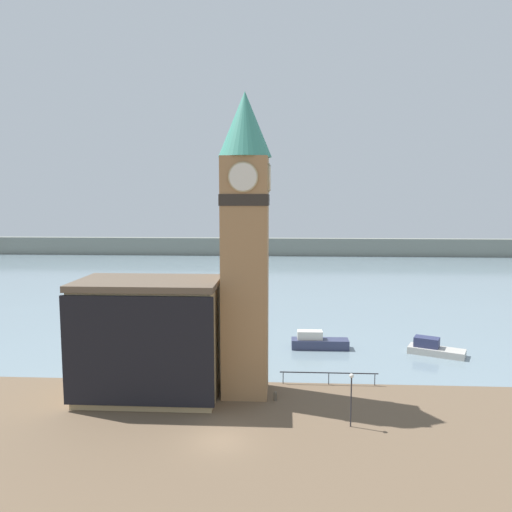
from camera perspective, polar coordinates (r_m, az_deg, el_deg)
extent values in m
plane|color=brown|center=(35.96, -4.15, -20.28)|extent=(160.00, 160.00, 0.00)
cube|color=gray|center=(104.12, 0.82, -2.41)|extent=(160.00, 120.00, 0.00)
cube|color=gray|center=(143.48, 1.49, 1.07)|extent=(180.00, 3.00, 5.00)
cube|color=#232328|center=(45.32, 8.32, -13.08)|extent=(8.60, 0.08, 0.08)
cylinder|color=#232328|center=(45.32, 3.12, -13.72)|extent=(0.07, 0.07, 1.05)
cylinder|color=#232328|center=(45.50, 8.31, -13.70)|extent=(0.07, 0.07, 1.05)
cylinder|color=#232328|center=(46.03, 13.42, -13.57)|extent=(0.07, 0.07, 1.05)
cube|color=#9E754C|center=(40.89, -1.24, -2.54)|extent=(3.71, 3.71, 19.53)
cube|color=#2D2823|center=(40.38, -1.26, 6.42)|extent=(3.83, 3.83, 0.90)
cylinder|color=tan|center=(38.50, -1.49, 9.02)|extent=(2.30, 0.12, 2.30)
cylinder|color=silver|center=(38.42, -1.50, 9.02)|extent=(2.09, 0.12, 2.09)
cylinder|color=tan|center=(40.31, 1.48, 8.91)|extent=(0.12, 2.30, 2.30)
cylinder|color=silver|center=(40.31, 1.60, 8.91)|extent=(0.12, 2.09, 2.09)
cone|color=teal|center=(40.80, -1.28, 14.82)|extent=(4.27, 4.27, 5.13)
cube|color=tan|center=(42.36, -12.08, -9.51)|extent=(11.09, 6.44, 9.22)
cube|color=brown|center=(41.30, -12.24, -3.01)|extent=(11.49, 6.84, 0.50)
cube|color=black|center=(39.21, -13.39, -10.58)|extent=(11.59, 0.30, 8.48)
cube|color=#333856|center=(55.52, 7.32, -9.93)|extent=(6.18, 1.82, 1.05)
cube|color=silver|center=(55.17, 6.17, -8.95)|extent=(2.72, 1.26, 0.92)
cube|color=#B7B2A8|center=(56.30, 19.93, -10.21)|extent=(5.99, 4.28, 0.72)
cube|color=navy|center=(56.20, 18.93, -9.28)|extent=(2.87, 2.38, 1.02)
cylinder|color=brown|center=(41.88, 2.21, -15.78)|extent=(0.29, 0.29, 0.62)
sphere|color=brown|center=(41.76, 2.21, -15.39)|extent=(0.30, 0.30, 0.30)
cylinder|color=#2D2D33|center=(37.59, 10.81, -16.06)|extent=(0.10, 0.10, 3.68)
sphere|color=silver|center=(36.90, 10.87, -13.29)|extent=(0.32, 0.32, 0.32)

